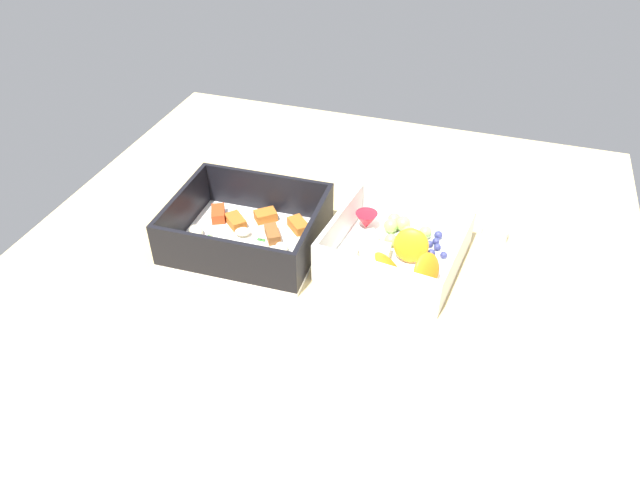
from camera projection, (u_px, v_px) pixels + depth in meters
table_surface at (326, 258)px, 78.00cm from camera, size 80.00×80.00×2.00cm
pasta_container at (248, 232)px, 77.45cm from camera, size 19.29×16.26×6.48cm
fruit_bowl at (395, 249)px, 74.87cm from camera, size 17.84×17.74×5.38cm
paper_cup_liner at (495, 233)px, 79.19cm from camera, size 3.43×3.43×1.66cm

